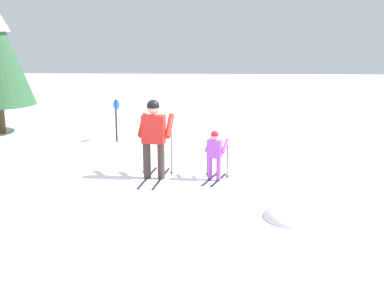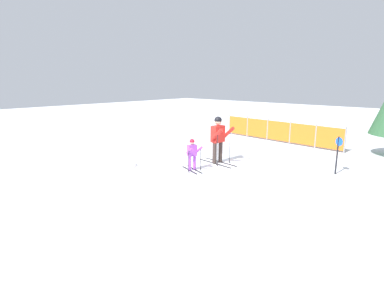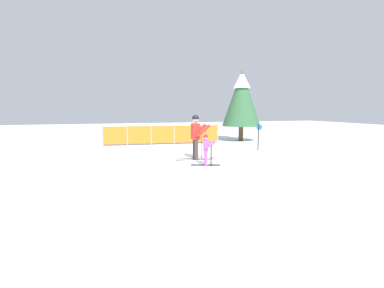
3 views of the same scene
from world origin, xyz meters
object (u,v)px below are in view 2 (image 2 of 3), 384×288
trail_marker (338,151)px  skier_adult (218,136)px  safety_fence (278,131)px  skier_child (192,152)px

trail_marker → skier_adult: bearing=-157.1°
trail_marker → safety_fence: bearing=137.4°
skier_adult → safety_fence: bearing=99.0°
skier_adult → skier_child: skier_adult is taller
safety_fence → skier_child: bearing=-88.8°
skier_adult → trail_marker: size_ratio=1.39×
safety_fence → trail_marker: trail_marker is taller
skier_child → trail_marker: size_ratio=0.87×
skier_adult → trail_marker: 4.02m
safety_fence → trail_marker: size_ratio=5.09×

